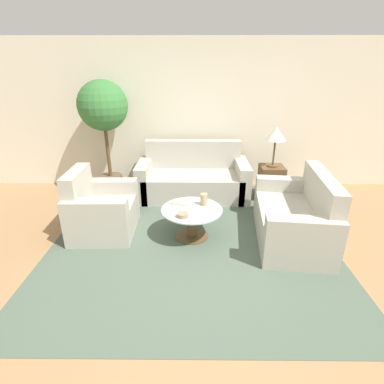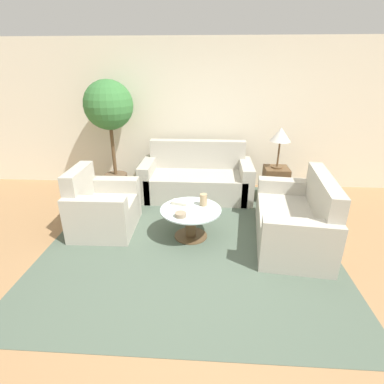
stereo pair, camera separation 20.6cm
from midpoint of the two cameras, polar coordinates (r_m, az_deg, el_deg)
The scene contains 13 objects.
ground_plane at distance 3.54m, azimuth -0.29°, elevation -14.27°, with size 14.00×14.00×0.00m, color #9E754C.
wall_back at distance 5.58m, azimuth 0.07°, elevation 14.27°, with size 10.00×0.06×2.60m.
rug at distance 4.11m, azimuth -1.49°, elevation -8.42°, with size 3.60×3.71×0.01m.
sofa_main at distance 5.28m, azimuth -0.92°, elevation 2.48°, with size 1.89×0.88×0.93m.
armchair at distance 4.32m, azimuth -18.54°, elevation -3.60°, with size 0.83×0.94×0.89m.
loveseat at distance 4.12m, azimuth 18.07°, elevation -4.89°, with size 0.99×1.56×0.91m.
coffee_table at distance 3.98m, azimuth -1.52°, elevation -5.17°, with size 0.80×0.80×0.41m.
side_table at distance 5.28m, azimuth 13.69°, elevation 1.77°, with size 0.39×0.39×0.58m.
table_lamp at distance 5.05m, azimuth 14.56°, elevation 10.47°, with size 0.33×0.33×0.66m.
potted_plant at distance 5.34m, azimuth -17.59°, elevation 14.08°, with size 0.82×0.82×1.95m.
vase at distance 3.99m, azimuth 0.80°, elevation -1.45°, with size 0.10×0.10×0.16m.
bowl at distance 3.71m, azimuth -3.41°, elevation -4.40°, with size 0.14×0.14×0.05m.
book_stack at distance 4.04m, azimuth -3.72°, elevation -2.07°, with size 0.24×0.17×0.04m.
Camera 1 is at (-0.06, -2.82, 2.14)m, focal length 28.00 mm.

